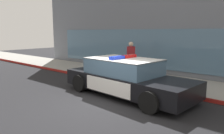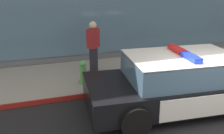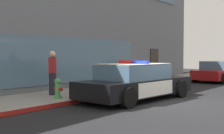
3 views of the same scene
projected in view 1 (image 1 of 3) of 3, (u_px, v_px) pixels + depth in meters
ground at (106, 106)px, 7.01m from camera, size 48.00×48.00×0.00m
sidewalk at (164, 82)px, 9.96m from camera, size 48.00×2.83×0.15m
curb_red_paint at (148, 88)px, 8.89m from camera, size 28.80×0.04×0.14m
police_cruiser at (126, 77)px, 8.11m from camera, size 5.23×2.39×1.49m
fire_hydrant at (112, 69)px, 10.98m from camera, size 0.34×0.39×0.73m
pedestrian_on_sidewalk at (131, 58)px, 11.20m from camera, size 0.47×0.46×1.71m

